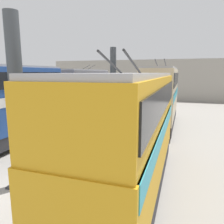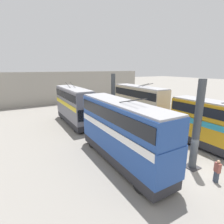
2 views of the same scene
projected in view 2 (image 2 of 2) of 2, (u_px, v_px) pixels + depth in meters
ground_plane at (203, 174)px, 13.39m from camera, size 240.00×240.00×0.00m
depot_back_wall at (71, 87)px, 40.06m from camera, size 0.50×36.00×7.06m
support_column_near at (197, 127)px, 13.38m from camera, size 1.03×1.03×7.13m
support_column_far at (113, 101)px, 24.07m from camera, size 1.03×1.03×7.13m
bus_left_near at (219, 124)px, 16.38m from camera, size 9.60×2.54×5.42m
bus_left_far at (139, 101)px, 26.33m from camera, size 9.94×2.54×5.87m
bus_right_near at (121, 129)px, 14.36m from camera, size 10.71×2.54×5.91m
bus_right_far at (74, 104)px, 24.80m from camera, size 9.77×2.54×5.79m
person_aisle_foreground at (217, 171)px, 12.21m from camera, size 0.48×0.36×1.70m
person_by_right_row at (122, 139)px, 17.95m from camera, size 0.40×0.48×1.54m
oil_drum at (132, 143)px, 17.78m from camera, size 0.61×0.61×0.88m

